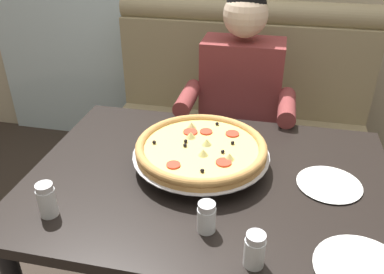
% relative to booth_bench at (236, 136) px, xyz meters
% --- Properties ---
extents(booth_bench, '(1.49, 0.78, 1.13)m').
position_rel_booth_bench_xyz_m(booth_bench, '(0.00, 0.00, 0.00)').
color(booth_bench, '#998966').
rests_on(booth_bench, ground_plane).
extents(dining_table, '(1.27, 0.92, 0.75)m').
position_rel_booth_bench_xyz_m(dining_table, '(0.00, -0.93, 0.27)').
color(dining_table, black).
rests_on(dining_table, ground_plane).
extents(diner_main, '(0.54, 0.64, 1.27)m').
position_rel_booth_bench_xyz_m(diner_main, '(0.03, -0.27, 0.31)').
color(diner_main, '#2D3342').
rests_on(diner_main, ground_plane).
extents(pizza, '(0.49, 0.49, 0.11)m').
position_rel_booth_bench_xyz_m(pizza, '(-0.04, -0.87, 0.43)').
color(pizza, silver).
rests_on(pizza, dining_table).
extents(shaker_pepper_flakes, '(0.06, 0.06, 0.10)m').
position_rel_booth_bench_xyz_m(shaker_pepper_flakes, '(0.19, -1.30, 0.40)').
color(shaker_pepper_flakes, white).
rests_on(shaker_pepper_flakes, dining_table).
extents(shaker_parmesan, '(0.06, 0.06, 0.11)m').
position_rel_booth_bench_xyz_m(shaker_parmesan, '(-0.45, -1.23, 0.40)').
color(shaker_parmesan, white).
rests_on(shaker_parmesan, dining_table).
extents(shaker_oregano, '(0.06, 0.06, 0.10)m').
position_rel_booth_bench_xyz_m(shaker_oregano, '(0.04, -1.20, 0.39)').
color(shaker_oregano, white).
rests_on(shaker_oregano, dining_table).
extents(plate_near_left, '(0.26, 0.26, 0.02)m').
position_rel_booth_bench_xyz_m(plate_near_left, '(0.47, -1.26, 0.36)').
color(plate_near_left, white).
rests_on(plate_near_left, dining_table).
extents(plate_near_right, '(0.22, 0.22, 0.02)m').
position_rel_booth_bench_xyz_m(plate_near_right, '(0.41, -0.89, 0.36)').
color(plate_near_right, white).
rests_on(plate_near_right, dining_table).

